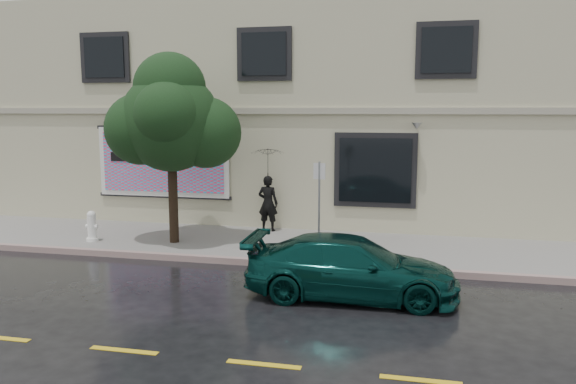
% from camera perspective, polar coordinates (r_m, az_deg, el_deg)
% --- Properties ---
extents(ground, '(90.00, 90.00, 0.00)m').
position_cam_1_polar(ground, '(12.20, -8.33, -9.06)').
color(ground, black).
rests_on(ground, ground).
extents(sidewalk, '(20.00, 3.50, 0.15)m').
position_cam_1_polar(sidewalk, '(15.15, -3.97, -5.24)').
color(sidewalk, gray).
rests_on(sidewalk, ground).
extents(curb, '(20.00, 0.18, 0.16)m').
position_cam_1_polar(curb, '(13.53, -6.07, -6.93)').
color(curb, gray).
rests_on(curb, ground).
extents(road_marking, '(19.00, 0.12, 0.01)m').
position_cam_1_polar(road_marking, '(9.22, -16.31, -15.18)').
color(road_marking, gold).
rests_on(road_marking, ground).
extents(building, '(20.00, 8.12, 7.00)m').
position_cam_1_polar(building, '(20.30, 0.56, 7.99)').
color(building, '#B9B895').
rests_on(building, ground).
extents(billboard, '(4.30, 0.16, 2.20)m').
position_cam_1_polar(billboard, '(17.50, -12.59, 2.98)').
color(billboard, white).
rests_on(billboard, ground).
extents(car, '(4.13, 1.88, 1.20)m').
position_cam_1_polar(car, '(11.07, 6.43, -7.62)').
color(car, '#08332F').
rests_on(car, ground).
extents(pedestrian, '(0.62, 0.44, 1.61)m').
position_cam_1_polar(pedestrian, '(16.20, -2.05, -1.15)').
color(pedestrian, black).
rests_on(pedestrian, sidewalk).
extents(umbrella, '(1.03, 1.03, 0.74)m').
position_cam_1_polar(umbrella, '(16.04, -2.07, 2.99)').
color(umbrella, black).
rests_on(umbrella, pedestrian).
extents(street_tree, '(2.57, 2.57, 4.46)m').
position_cam_1_polar(street_tree, '(14.86, -11.81, 6.94)').
color(street_tree, black).
rests_on(street_tree, sidewalk).
extents(fire_hydrant, '(0.34, 0.32, 0.82)m').
position_cam_1_polar(fire_hydrant, '(15.89, -19.30, -3.30)').
color(fire_hydrant, white).
rests_on(fire_hydrant, sidewalk).
extents(sign_pole, '(0.28, 0.07, 2.31)m').
position_cam_1_polar(sign_pole, '(13.00, 3.18, -0.85)').
color(sign_pole, gray).
rests_on(sign_pole, sidewalk).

